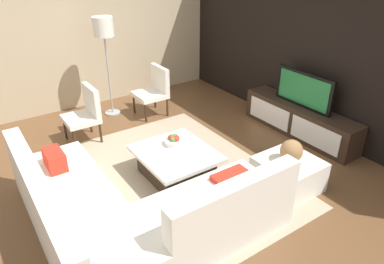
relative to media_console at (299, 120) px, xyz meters
The scene contains 14 objects.
ground_plane 2.41m from the media_console, 90.00° to the right, with size 14.00×14.00×0.00m, color brown.
feature_wall_back 1.19m from the media_console, 90.00° to the left, with size 6.40×0.12×2.80m, color black.
side_wall_left 4.05m from the media_console, 145.54° to the right, with size 0.12×5.20×2.80m, color #C6B28E.
area_rug 2.41m from the media_console, 92.39° to the right, with size 3.24×2.56×0.01m, color tan.
media_console is the anchor object (origin of this frame).
television 0.53m from the media_console, 90.00° to the left, with size 1.05×0.06×0.55m.
sectional_couch 3.31m from the media_console, 80.91° to the right, with size 2.44×2.38×0.83m.
coffee_table 2.30m from the media_console, 92.49° to the right, with size 1.03×0.92×0.38m.
accent_chair_near 3.40m from the media_console, 121.39° to the right, with size 0.53×0.49×0.87m.
floor_lamp 3.53m from the media_console, 138.63° to the right, with size 0.34×0.34×1.73m.
ottoman 1.55m from the media_console, 54.17° to the right, with size 0.70×0.70×0.40m, color white.
fruit_bowl 2.22m from the media_console, 97.31° to the right, with size 0.28×0.28×0.14m.
accent_chair_far 2.57m from the media_console, 143.29° to the right, with size 0.54×0.52×0.87m.
decorative_ball 1.57m from the media_console, 54.17° to the right, with size 0.28×0.28×0.28m, color #997247.
Camera 1 is at (3.30, -1.96, 2.76)m, focal length 33.25 mm.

